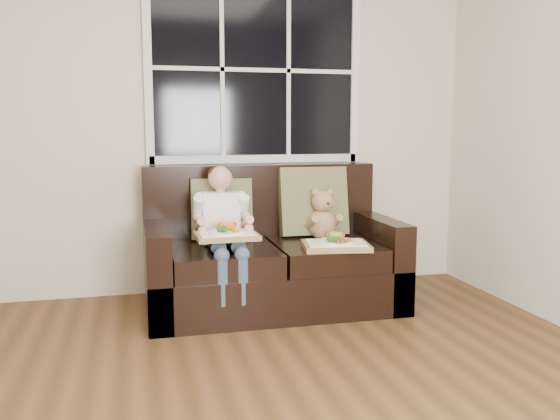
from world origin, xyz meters
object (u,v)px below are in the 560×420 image
object	(u,v)px
teddy_bear	(322,217)
tray_left	(227,234)
loveseat	(270,261)
child	(223,219)
tray_right	(336,244)

from	to	relation	value
teddy_bear	tray_left	bearing A→B (deg)	-160.63
loveseat	teddy_bear	distance (m)	0.49
child	tray_right	bearing A→B (deg)	-18.65
tray_right	child	bearing A→B (deg)	170.58
child	loveseat	bearing A→B (deg)	18.70
child	tray_left	size ratio (longest dim) A/B	2.09
tray_left	tray_right	size ratio (longest dim) A/B	0.83
child	tray_right	xyz separation A→B (m)	(0.70, -0.24, -0.15)
teddy_bear	tray_right	distance (m)	0.41
tray_right	tray_left	bearing A→B (deg)	-172.69
loveseat	tray_right	xyz separation A→B (m)	(0.36, -0.35, 0.17)
loveseat	child	bearing A→B (deg)	-161.30
child	tray_right	distance (m)	0.76
loveseat	tray_right	size ratio (longest dim) A/B	3.63
loveseat	tray_left	size ratio (longest dim) A/B	4.36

